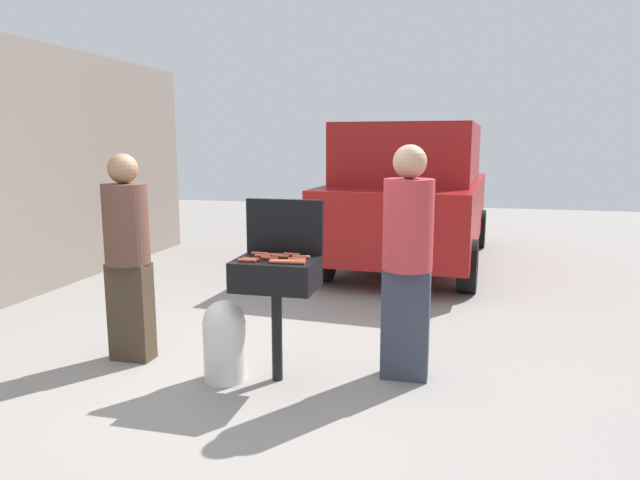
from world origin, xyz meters
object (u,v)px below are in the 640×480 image
(hot_dog_4, at_px, (274,255))
(hot_dog_7, at_px, (296,261))
(bbq_grill, at_px, (276,278))
(person_right, at_px, (407,255))
(hot_dog_1, at_px, (260,253))
(hot_dog_10, at_px, (281,256))
(hot_dog_5, at_px, (297,259))
(hot_dog_8, at_px, (270,258))
(hot_dog_13, at_px, (278,262))
(hot_dog_0, at_px, (247,260))
(hot_dog_12, at_px, (251,259))
(hot_dog_11, at_px, (296,263))
(hot_dog_9, at_px, (292,255))
(parked_minivan, at_px, (412,194))
(hot_dog_3, at_px, (263,256))
(hot_dog_6, at_px, (279,261))
(person_left, at_px, (128,250))
(hot_dog_2, at_px, (301,257))
(propane_tank, at_px, (224,339))

(hot_dog_4, bearing_deg, hot_dog_7, -37.73)
(bbq_grill, distance_m, person_right, 0.99)
(hot_dog_1, relative_size, hot_dog_10, 1.00)
(hot_dog_5, height_order, hot_dog_7, same)
(hot_dog_8, bearing_deg, bbq_grill, 36.07)
(hot_dog_5, bearing_deg, hot_dog_13, -129.34)
(hot_dog_0, bearing_deg, hot_dog_12, 72.56)
(hot_dog_12, bearing_deg, hot_dog_1, 92.81)
(hot_dog_4, distance_m, hot_dog_12, 0.22)
(person_right, bearing_deg, bbq_grill, 4.86)
(hot_dog_7, bearing_deg, hot_dog_12, -177.80)
(hot_dog_10, xyz_separation_m, hot_dog_12, (-0.17, -0.15, 0.00))
(hot_dog_4, xyz_separation_m, hot_dog_11, (0.23, -0.22, 0.00))
(hot_dog_0, relative_size, hot_dog_11, 1.00)
(bbq_grill, xyz_separation_m, hot_dog_7, (0.18, -0.08, 0.16))
(person_right, bearing_deg, hot_dog_7, 13.63)
(hot_dog_9, distance_m, hot_dog_11, 0.29)
(hot_dog_4, distance_m, hot_dog_10, 0.07)
(hot_dog_0, xyz_separation_m, parked_minivan, (0.78, 4.65, 0.08))
(hot_dog_9, bearing_deg, hot_dog_13, -93.78)
(hot_dog_3, distance_m, hot_dog_7, 0.31)
(parked_minivan, bearing_deg, hot_dog_3, 84.65)
(hot_dog_6, height_order, hot_dog_11, same)
(hot_dog_3, height_order, hot_dog_4, same)
(hot_dog_0, bearing_deg, person_right, 20.76)
(hot_dog_13, distance_m, parked_minivan, 4.68)
(hot_dog_13, relative_size, person_right, 0.07)
(hot_dog_10, distance_m, person_left, 1.31)
(hot_dog_8, bearing_deg, hot_dog_5, 3.10)
(hot_dog_5, height_order, parked_minivan, parked_minivan)
(hot_dog_3, bearing_deg, hot_dog_10, 12.95)
(hot_dog_11, xyz_separation_m, person_right, (0.74, 0.41, 0.01))
(hot_dog_9, bearing_deg, hot_dog_7, -65.83)
(hot_dog_1, xyz_separation_m, person_left, (-1.13, -0.00, -0.03))
(hot_dog_2, xyz_separation_m, person_left, (-1.47, 0.05, -0.03))
(hot_dog_2, xyz_separation_m, hot_dog_12, (-0.33, -0.16, 0.00))
(bbq_grill, distance_m, hot_dog_4, 0.19)
(hot_dog_8, bearing_deg, hot_dog_6, -40.07)
(hot_dog_5, xyz_separation_m, hot_dog_8, (-0.20, -0.01, 0.00))
(hot_dog_1, xyz_separation_m, hot_dog_9, (0.25, 0.02, 0.00))
(hot_dog_4, bearing_deg, hot_dog_12, -121.46)
(hot_dog_2, bearing_deg, person_left, 178.05)
(hot_dog_2, distance_m, propane_tank, 0.85)
(propane_tank, bearing_deg, hot_dog_0, -12.89)
(hot_dog_5, height_order, hot_dog_12, same)
(hot_dog_3, height_order, person_right, person_right)
(hot_dog_2, relative_size, hot_dog_8, 1.00)
(hot_dog_0, distance_m, hot_dog_10, 0.27)
(hot_dog_1, relative_size, hot_dog_9, 1.00)
(hot_dog_3, bearing_deg, hot_dog_8, -38.69)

